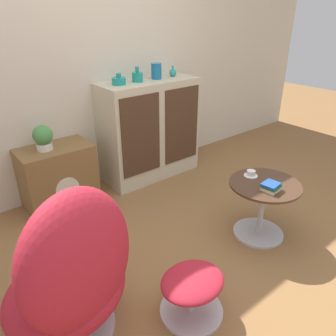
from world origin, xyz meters
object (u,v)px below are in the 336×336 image
(ottoman, at_px, (192,288))
(vase_inner_left, at_px, (137,77))
(teacup, at_px, (251,174))
(book_stack, at_px, (271,187))
(vase_inner_right, at_px, (156,71))
(egg_chair, at_px, (73,275))
(vase_rightmost, at_px, (173,73))
(coffee_table, at_px, (262,204))
(tv_console, at_px, (58,176))
(potted_plant, at_px, (43,137))
(sideboard, at_px, (150,130))
(vase_leftmost, at_px, (119,81))

(ottoman, relative_size, vase_inner_left, 2.77)
(teacup, distance_m, book_stack, 0.24)
(vase_inner_right, xyz_separation_m, teacup, (-0.05, -1.26, -0.60))
(egg_chair, height_order, vase_rightmost, vase_rightmost)
(ottoman, bearing_deg, coffee_table, 13.20)
(tv_console, bearing_deg, potted_plant, 179.47)
(sideboard, bearing_deg, vase_leftmost, 179.32)
(tv_console, distance_m, egg_chair, 1.45)
(vase_leftmost, bearing_deg, ottoman, -109.19)
(sideboard, relative_size, egg_chair, 1.09)
(vase_leftmost, bearing_deg, vase_inner_right, -0.00)
(coffee_table, distance_m, vase_leftmost, 1.64)
(sideboard, height_order, tv_console, sideboard)
(tv_console, distance_m, teacup, 1.67)
(vase_rightmost, bearing_deg, vase_inner_left, 180.00)
(sideboard, relative_size, ottoman, 2.62)
(coffee_table, xyz_separation_m, book_stack, (-0.06, -0.09, 0.21))
(sideboard, height_order, vase_rightmost, vase_rightmost)
(vase_inner_right, bearing_deg, teacup, -92.37)
(potted_plant, bearing_deg, egg_chair, -105.77)
(egg_chair, height_order, vase_leftmost, vase_leftmost)
(ottoman, xyz_separation_m, book_stack, (0.87, 0.13, 0.30))
(vase_inner_right, height_order, book_stack, vase_inner_right)
(teacup, bearing_deg, vase_inner_left, 97.73)
(sideboard, bearing_deg, book_stack, -90.85)
(potted_plant, bearing_deg, tv_console, -0.53)
(egg_chair, xyz_separation_m, vase_inner_right, (1.55, 1.35, 0.65))
(ottoman, distance_m, vase_leftmost, 1.92)
(sideboard, distance_m, book_stack, 1.49)
(vase_inner_left, relative_size, book_stack, 0.96)
(vase_inner_left, distance_m, potted_plant, 1.02)
(teacup, height_order, book_stack, book_stack)
(egg_chair, relative_size, ottoman, 2.40)
(vase_inner_right, bearing_deg, vase_rightmost, 0.00)
(ottoman, xyz_separation_m, teacup, (0.94, 0.36, 0.29))
(coffee_table, distance_m, vase_rightmost, 1.62)
(potted_plant, height_order, book_stack, potted_plant)
(vase_inner_left, height_order, teacup, vase_inner_left)
(vase_rightmost, bearing_deg, tv_console, 179.09)
(vase_inner_left, bearing_deg, coffee_table, -83.61)
(tv_console, relative_size, ottoman, 1.60)
(sideboard, bearing_deg, vase_rightmost, 0.72)
(vase_inner_left, relative_size, vase_inner_right, 0.94)
(tv_console, distance_m, book_stack, 1.81)
(teacup, bearing_deg, coffee_table, -95.36)
(coffee_table, xyz_separation_m, vase_inner_right, (0.07, 1.41, 0.80))
(ottoman, distance_m, vase_inner_left, 1.99)
(vase_leftmost, xyz_separation_m, potted_plant, (-0.74, 0.02, -0.37))
(vase_rightmost, height_order, teacup, vase_rightmost)
(vase_inner_right, bearing_deg, ottoman, -121.37)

